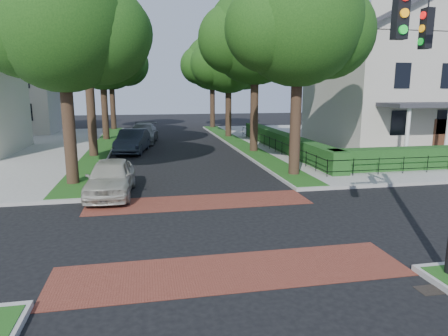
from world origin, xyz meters
The scene contains 22 objects.
ground centered at (0.00, 0.00, 0.00)m, with size 120.00×120.00×0.00m, color black.
sidewalk_ne centered at (19.50, 19.00, 0.07)m, with size 30.00×30.00×0.15m, color gray.
crosswalk_far centered at (0.00, 3.20, 0.01)m, with size 9.00×2.20×0.01m, color brown.
crosswalk_near centered at (0.00, -3.20, 0.01)m, with size 9.00×2.20×0.01m, color brown.
storm_drain centered at (4.30, -5.00, 0.01)m, with size 0.65×0.45×0.01m, color black.
grass_strip_ne centered at (5.40, 19.10, 0.16)m, with size 1.60×29.80×0.02m, color #184D16.
grass_strip_nw centered at (-5.40, 19.10, 0.16)m, with size 1.60×29.80×0.02m, color #184D16.
tree_right_near centered at (5.60, 7.24, 7.63)m, with size 7.75×6.67×10.66m.
tree_right_mid centered at (5.61, 15.25, 7.99)m, with size 8.25×7.09×11.22m.
tree_right_far centered at (5.60, 24.22, 6.91)m, with size 7.25×6.23×9.74m.
tree_right_back centered at (5.60, 33.23, 7.27)m, with size 7.50×6.45×10.20m.
tree_left_near centered at (-5.40, 7.23, 7.27)m, with size 7.50×6.45×10.20m.
tree_left_mid centered at (-5.39, 15.24, 8.34)m, with size 8.00×6.88×11.48m.
tree_left_far centered at (-5.40, 24.22, 7.12)m, with size 7.00×6.02×9.86m.
tree_left_back centered at (-5.40, 33.24, 7.41)m, with size 7.75×6.66×10.44m.
hedge_main_road centered at (7.70, 15.00, 0.75)m, with size 1.00×18.00×1.20m, color #1B3A14.
fence_main_road centered at (6.90, 15.00, 0.60)m, with size 0.06×18.00×0.90m, color black, non-canonical shape.
house_victorian centered at (17.51, 15.92, 6.02)m, with size 13.00×13.05×12.48m.
house_left_far centered at (-15.49, 31.99, 5.04)m, with size 10.00×9.00×10.14m.
parked_car_front centered at (-3.60, 5.00, 0.79)m, with size 1.86×4.63×1.58m, color #B6B3A3.
parked_car_middle centered at (-3.02, 16.80, 0.83)m, with size 1.76×5.05×1.67m, color #202630.
parked_car_rear centered at (-2.30, 22.07, 0.81)m, with size 2.26×5.56×1.61m, color slate.
Camera 1 is at (-2.01, -12.37, 4.56)m, focal length 32.00 mm.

